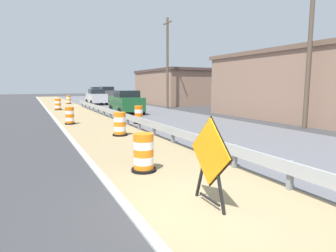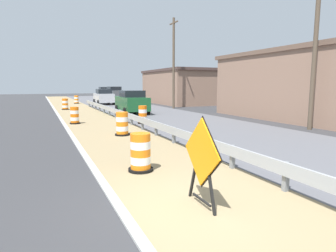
% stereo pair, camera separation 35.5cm
% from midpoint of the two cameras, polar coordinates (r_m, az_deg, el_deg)
% --- Properties ---
extents(ground_plane, '(160.00, 160.00, 0.00)m').
position_cam_midpoint_polar(ground_plane, '(6.01, 4.44, -16.00)').
color(ground_plane, '#333335').
extents(median_dirt_strip, '(3.85, 120.00, 0.01)m').
position_cam_midpoint_polar(median_dirt_strip, '(6.38, 10.26, -14.60)').
color(median_dirt_strip, '#8E7A56').
rests_on(median_dirt_strip, ground).
extents(curb_near_edge, '(0.20, 120.00, 0.11)m').
position_cam_midpoint_polar(curb_near_edge, '(5.52, -7.90, -18.29)').
color(curb_near_edge, '#ADADA8').
rests_on(curb_near_edge, ground).
extents(guardrail_median, '(0.18, 54.65, 0.71)m').
position_cam_midpoint_polar(guardrail_median, '(8.70, 11.62, -4.87)').
color(guardrail_median, '#999EA3').
rests_on(guardrail_median, ground).
extents(warning_sign_diamond, '(0.09, 1.47, 1.86)m').
position_cam_midpoint_polar(warning_sign_diamond, '(5.87, 6.56, -5.98)').
color(warning_sign_diamond, black).
rests_on(warning_sign_diamond, ground).
extents(traffic_barrel_nearest, '(0.72, 0.72, 1.10)m').
position_cam_midpoint_polar(traffic_barrel_nearest, '(8.27, -6.09, -5.58)').
color(traffic_barrel_nearest, orange).
rests_on(traffic_barrel_nearest, ground).
extents(traffic_barrel_close, '(0.72, 0.72, 1.14)m').
position_cam_midpoint_polar(traffic_barrel_close, '(14.17, -10.23, 0.19)').
color(traffic_barrel_close, orange).
rests_on(traffic_barrel_close, ground).
extents(traffic_barrel_mid, '(0.66, 0.66, 1.14)m').
position_cam_midpoint_polar(traffic_barrel_mid, '(18.39, -6.37, 2.08)').
color(traffic_barrel_mid, orange).
rests_on(traffic_barrel_mid, ground).
extents(traffic_barrel_far, '(0.64, 0.64, 1.08)m').
position_cam_midpoint_polar(traffic_barrel_far, '(19.04, -19.37, 1.78)').
color(traffic_barrel_far, orange).
rests_on(traffic_barrel_far, ground).
extents(traffic_barrel_farther, '(0.69, 0.69, 1.10)m').
position_cam_midpoint_polar(traffic_barrel_farther, '(30.19, -21.27, 3.91)').
color(traffic_barrel_farther, orange).
rests_on(traffic_barrel_farther, ground).
extents(traffic_barrel_farthest, '(0.67, 0.67, 1.06)m').
position_cam_midpoint_polar(traffic_barrel_farthest, '(39.51, -19.33, 4.86)').
color(traffic_barrel_farthest, orange).
rests_on(traffic_barrel_farthest, ground).
extents(car_lead_near_lane, '(2.08, 4.30, 1.92)m').
position_cam_midpoint_polar(car_lead_near_lane, '(37.09, -14.25, 5.63)').
color(car_lead_near_lane, silver).
rests_on(car_lead_near_lane, ground).
extents(car_trailing_near_lane, '(2.16, 4.84, 2.17)m').
position_cam_midpoint_polar(car_trailing_near_lane, '(43.95, -12.23, 6.22)').
color(car_trailing_near_lane, '#4C5156').
rests_on(car_trailing_near_lane, ground).
extents(car_lead_far_lane, '(2.29, 4.81, 1.98)m').
position_cam_midpoint_polar(car_lead_far_lane, '(25.05, -8.69, 4.74)').
color(car_lead_far_lane, '#195128').
rests_on(car_lead_far_lane, ground).
extents(car_mid_far_lane, '(2.14, 4.05, 2.07)m').
position_cam_midpoint_polar(car_mid_far_lane, '(51.24, -14.09, 6.35)').
color(car_mid_far_lane, silver).
rests_on(car_mid_far_lane, ground).
extents(roadside_shop_near, '(6.35, 14.47, 4.86)m').
position_cam_midpoint_polar(roadside_shop_near, '(22.57, 24.91, 7.40)').
color(roadside_shop_near, '#93705B').
rests_on(roadside_shop_near, ground).
extents(roadside_shop_far, '(6.29, 11.98, 4.38)m').
position_cam_midpoint_polar(roadside_shop_far, '(38.19, 0.50, 7.81)').
color(roadside_shop_far, '#93705B').
rests_on(roadside_shop_far, ground).
extents(utility_pole_near, '(0.24, 1.80, 9.03)m').
position_cam_midpoint_polar(utility_pole_near, '(17.76, 25.77, 14.57)').
color(utility_pole_near, brown).
rests_on(utility_pole_near, ground).
extents(utility_pole_mid, '(0.24, 1.80, 9.08)m').
position_cam_midpoint_polar(utility_pole_mid, '(30.01, -0.47, 12.48)').
color(utility_pole_mid, brown).
rests_on(utility_pole_mid, ground).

